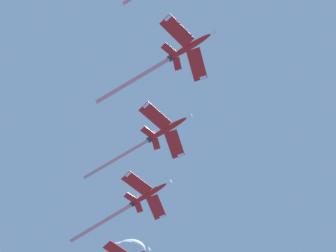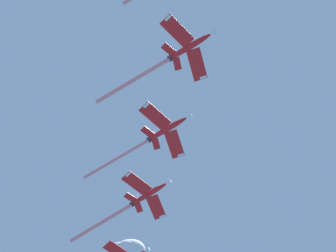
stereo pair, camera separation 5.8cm
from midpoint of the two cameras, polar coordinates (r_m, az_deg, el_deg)
jet_second at (r=130.59m, az=0.35°, el=7.61°), size 33.52×19.41×7.43m
jet_third at (r=139.06m, az=-1.43°, el=-1.11°), size 32.51×19.39×7.37m
jet_fourth at (r=151.32m, az=-4.02°, el=-8.64°), size 32.86×19.35×7.92m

